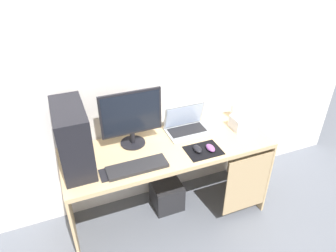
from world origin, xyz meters
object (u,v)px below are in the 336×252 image
(laptop, at_px, (186,126))
(mouse_right, at_px, (210,148))
(pc_tower, at_px, (73,138))
(cell_phone, at_px, (105,175))
(monitor, at_px, (131,118))
(speaker, at_px, (235,111))
(keyboard, at_px, (137,167))
(mouse_left, at_px, (197,149))
(subwoofer, at_px, (167,195))
(projector, at_px, (243,122))

(laptop, relative_size, mouse_right, 3.52)
(pc_tower, xyz_separation_m, cell_phone, (0.15, -0.18, -0.22))
(monitor, distance_m, mouse_right, 0.62)
(speaker, bearing_deg, laptop, -176.45)
(keyboard, relative_size, mouse_left, 4.38)
(mouse_left, bearing_deg, pc_tower, 168.51)
(keyboard, distance_m, mouse_right, 0.56)
(laptop, xyz_separation_m, mouse_left, (-0.04, -0.29, -0.02))
(keyboard, bearing_deg, pc_tower, 152.80)
(speaker, height_order, keyboard, speaker)
(keyboard, bearing_deg, mouse_left, 2.44)
(monitor, xyz_separation_m, mouse_left, (0.41, -0.27, -0.21))
(cell_phone, bearing_deg, pc_tower, 129.42)
(subwoofer, bearing_deg, keyboard, -141.40)
(monitor, xyz_separation_m, subwoofer, (0.26, -0.03, -0.83))
(monitor, xyz_separation_m, speaker, (0.93, 0.05, -0.16))
(monitor, height_order, subwoofer, monitor)
(mouse_left, bearing_deg, monitor, 147.09)
(monitor, relative_size, projector, 2.28)
(monitor, relative_size, mouse_right, 4.75)
(laptop, bearing_deg, subwoofer, -164.76)
(projector, bearing_deg, laptop, 163.96)
(keyboard, xyz_separation_m, cell_phone, (-0.22, 0.01, -0.01))
(laptop, distance_m, speaker, 0.48)
(speaker, xyz_separation_m, subwoofer, (-0.67, -0.08, -0.67))
(mouse_left, distance_m, cell_phone, 0.69)
(speaker, xyz_separation_m, mouse_left, (-0.52, -0.32, -0.05))
(monitor, xyz_separation_m, projector, (0.91, -0.11, -0.18))
(projector, height_order, mouse_left, projector)
(pc_tower, bearing_deg, cell_phone, -50.58)
(pc_tower, bearing_deg, speaker, 6.09)
(pc_tower, xyz_separation_m, subwoofer, (0.69, 0.06, -0.83))
(pc_tower, bearing_deg, projector, -0.66)
(monitor, xyz_separation_m, cell_phone, (-0.28, -0.28, -0.23))
(cell_phone, bearing_deg, projector, 8.01)
(mouse_right, height_order, cell_phone, mouse_right)
(pc_tower, distance_m, keyboard, 0.47)
(cell_phone, bearing_deg, speaker, 15.17)
(monitor, relative_size, subwoofer, 1.82)
(speaker, height_order, mouse_right, speaker)
(projector, distance_m, mouse_left, 0.52)
(mouse_left, relative_size, cell_phone, 0.74)
(keyboard, relative_size, mouse_right, 4.38)
(laptop, relative_size, keyboard, 0.80)
(pc_tower, relative_size, speaker, 3.22)
(pc_tower, distance_m, projector, 1.35)
(pc_tower, relative_size, mouse_left, 4.71)
(speaker, xyz_separation_m, cell_phone, (-1.21, -0.33, -0.07))
(keyboard, height_order, cell_phone, keyboard)
(laptop, xyz_separation_m, keyboard, (-0.51, -0.31, -0.03))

